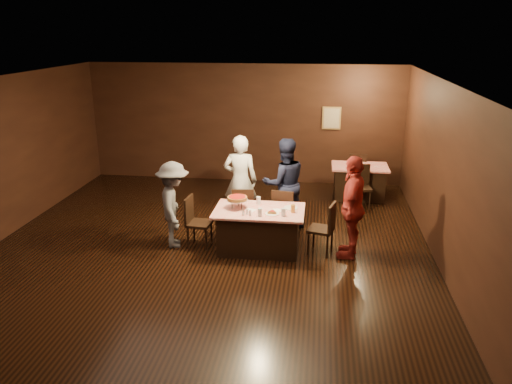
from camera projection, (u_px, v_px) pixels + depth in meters
room at (196, 142)px, 7.82m from camera, size 10.00×10.04×3.02m
main_table at (259, 230)px, 8.97m from camera, size 1.60×1.00×0.77m
back_table at (359, 182)px, 11.75m from camera, size 1.30×0.90×0.77m
chair_far_left at (243, 210)px, 9.70m from camera, size 0.46×0.46×0.95m
chair_far_right at (284, 212)px, 9.60m from camera, size 0.48×0.48×0.95m
chair_end_left at (199, 222)px, 9.08m from camera, size 0.46×0.46×0.95m
chair_end_right at (321, 228)px, 8.81m from camera, size 0.51×0.51×0.95m
chair_back_near at (361, 187)px, 11.06m from camera, size 0.47×0.47×0.95m
chair_back_far at (358, 171)px, 12.28m from camera, size 0.46×0.46×0.95m
diner_white_jacket at (240, 181)px, 9.99m from camera, size 0.68×0.45×1.86m
diner_navy_hoodie at (284, 183)px, 9.87m from camera, size 1.06×0.95×1.82m
diner_grey_knit at (174, 205)px, 9.02m from camera, size 0.86×1.16×1.59m
diner_red_shirt at (353, 207)px, 8.57m from camera, size 0.64×1.13×1.82m
pizza_stand at (237, 198)px, 8.89m from camera, size 0.38×0.38×0.22m
plate_with_slice at (272, 213)px, 8.64m from camera, size 0.25×0.25×0.06m
plate_empty at (291, 208)px, 8.92m from camera, size 0.25×0.25×0.01m
glass_front_left at (260, 212)px, 8.54m from camera, size 0.08×0.08×0.14m
glass_front_right at (283, 212)px, 8.54m from camera, size 0.08×0.08×0.14m
glass_amber at (293, 209)px, 8.71m from camera, size 0.08×0.08×0.14m
glass_back at (258, 200)px, 9.12m from camera, size 0.08×0.08×0.14m
condiments at (247, 212)px, 8.59m from camera, size 0.17×0.10×0.09m
napkin_center at (276, 210)px, 8.81m from camera, size 0.19×0.19×0.01m
napkin_left at (250, 210)px, 8.82m from camera, size 0.21×0.21×0.01m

